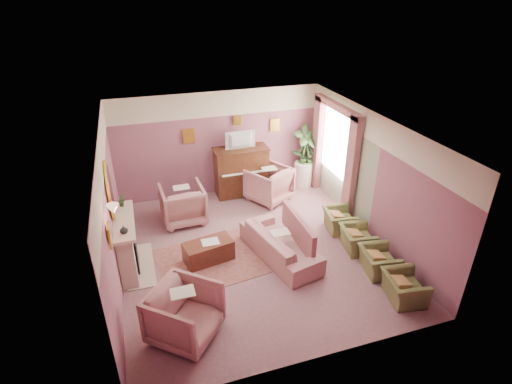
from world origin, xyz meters
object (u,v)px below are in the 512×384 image
object	(u,v)px
floral_armchair_front	(185,312)
olive_chair_a	(404,284)
piano	(241,172)
coffee_table	(209,251)
television	(241,139)
olive_chair_b	(379,258)
sofa	(280,239)
floral_armchair_right	(269,182)
side_table	(303,174)
olive_chair_d	(339,217)
olive_chair_c	(358,236)
floral_armchair_left	(183,202)

from	to	relation	value
floral_armchair_front	olive_chair_a	xyz separation A→B (m)	(3.94, -0.34, -0.18)
piano	coffee_table	bearing A→B (deg)	-118.71
television	olive_chair_b	size ratio (longest dim) A/B	1.03
floral_armchair_front	olive_chair_a	world-z (taller)	floral_armchair_front
coffee_table	sofa	distance (m)	1.52
television	floral_armchair_right	distance (m)	1.35
sofa	side_table	xyz separation A→B (m)	(1.85, 2.98, -0.07)
floral_armchair_right	olive_chair_d	distance (m)	2.19
floral_armchair_right	television	bearing A→B (deg)	137.64
floral_armchair_right	olive_chair_b	bearing A→B (deg)	-72.89
olive_chair_b	sofa	bearing A→B (deg)	147.34
olive_chair_a	olive_chair_b	xyz separation A→B (m)	(0.00, 0.82, 0.00)
television	olive_chair_c	world-z (taller)	television
floral_armchair_right	olive_chair_c	xyz separation A→B (m)	(1.09, -2.71, -0.18)
coffee_table	side_table	size ratio (longest dim) A/B	1.43
side_table	olive_chair_c	bearing A→B (deg)	-92.54
sofa	side_table	bearing A→B (deg)	58.27
coffee_table	floral_armchair_left	xyz separation A→B (m)	(-0.26, 1.74, 0.29)
floral_armchair_right	floral_armchair_front	world-z (taller)	same
coffee_table	olive_chair_d	size ratio (longest dim) A/B	1.29
television	olive_chair_c	bearing A→B (deg)	-62.65
floral_armchair_left	floral_armchair_front	bearing A→B (deg)	-98.01
olive_chair_d	floral_armchair_front	bearing A→B (deg)	-151.71
olive_chair_b	side_table	distance (m)	4.08
piano	olive_chair_c	bearing A→B (deg)	-63.00
coffee_table	olive_chair_d	xyz separation A→B (m)	(3.17, 0.24, 0.11)
floral_armchair_left	olive_chair_a	size ratio (longest dim) A/B	1.34
sofa	olive_chair_b	bearing A→B (deg)	-32.66
piano	floral_armchair_front	world-z (taller)	piano
television	floral_armchair_left	xyz separation A→B (m)	(-1.75, -0.93, -1.08)
coffee_table	floral_armchair_right	bearing A→B (deg)	45.56
sofa	floral_armchair_left	distance (m)	2.68
floral_armchair_left	olive_chair_d	world-z (taller)	floral_armchair_left
floral_armchair_left	olive_chair_b	distance (m)	4.65
sofa	olive_chair_b	xyz separation A→B (m)	(1.70, -1.09, -0.09)
television	side_table	bearing A→B (deg)	0.05
olive_chair_c	side_table	size ratio (longest dim) A/B	1.10
television	olive_chair_d	size ratio (longest dim) A/B	1.03
olive_chair_b	floral_armchair_right	bearing A→B (deg)	107.11
floral_armchair_left	floral_armchair_right	size ratio (longest dim) A/B	1.00
side_table	floral_armchair_front	bearing A→B (deg)	-131.88
olive_chair_a	floral_armchair_front	bearing A→B (deg)	175.06
piano	side_table	xyz separation A→B (m)	(1.83, -0.05, -0.30)
coffee_table	olive_chair_b	size ratio (longest dim) A/B	1.29
olive_chair_b	coffee_table	bearing A→B (deg)	156.15
olive_chair_a	olive_chair_c	size ratio (longest dim) A/B	1.00
side_table	coffee_table	bearing A→B (deg)	-141.15
sofa	floral_armchair_front	bearing A→B (deg)	-144.95
sofa	olive_chair_c	world-z (taller)	sofa
sofa	floral_armchair_right	world-z (taller)	floral_armchair_right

